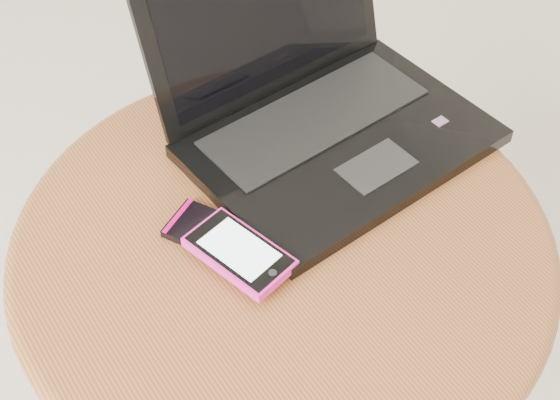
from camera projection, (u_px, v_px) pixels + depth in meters
table at (282, 289)px, 0.90m from camera, size 0.57×0.57×0.45m
laptop at (318, 105)px, 0.91m from camera, size 0.34×0.31×0.21m
phone_black at (216, 234)px, 0.82m from camera, size 0.10×0.11×0.01m
phone_pink at (239, 253)px, 0.79m from camera, size 0.08×0.12×0.01m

